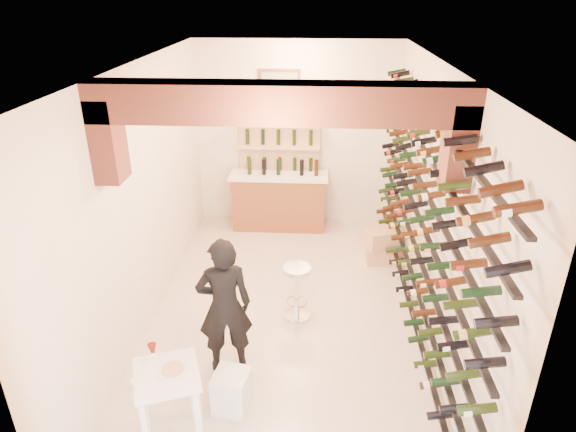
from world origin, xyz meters
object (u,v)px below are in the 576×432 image
(wine_rack, at_px, (415,211))
(crate_lower, at_px, (381,254))
(person, at_px, (224,306))
(chrome_barstool, at_px, (297,288))
(back_counter, at_px, (279,199))
(tasting_table, at_px, (168,385))
(white_stool, at_px, (232,391))

(wine_rack, height_order, crate_lower, wine_rack)
(wine_rack, height_order, person, wine_rack)
(wine_rack, bearing_deg, chrome_barstool, -179.24)
(back_counter, xyz_separation_m, crate_lower, (1.70, -1.18, -0.40))
(tasting_table, relative_size, chrome_barstool, 1.36)
(tasting_table, bearing_deg, chrome_barstool, 41.90)
(back_counter, bearing_deg, tasting_table, -97.90)
(back_counter, distance_m, crate_lower, 2.11)
(person, height_order, crate_lower, person)
(wine_rack, distance_m, chrome_barstool, 1.79)
(wine_rack, relative_size, crate_lower, 12.55)
(white_stool, bearing_deg, wine_rack, 39.47)
(wine_rack, relative_size, tasting_table, 5.70)
(person, relative_size, crate_lower, 3.61)
(wine_rack, xyz_separation_m, crate_lower, (-0.13, 1.47, -1.41))
(person, relative_size, chrome_barstool, 2.23)
(chrome_barstool, bearing_deg, wine_rack, 0.76)
(wine_rack, height_order, back_counter, wine_rack)
(wine_rack, height_order, tasting_table, wine_rack)
(tasting_table, bearing_deg, wine_rack, 19.61)
(person, bearing_deg, chrome_barstool, -140.10)
(back_counter, relative_size, white_stool, 3.92)
(back_counter, xyz_separation_m, chrome_barstool, (0.43, -2.67, -0.11))
(back_counter, bearing_deg, wine_rack, -55.34)
(wine_rack, relative_size, person, 3.48)
(crate_lower, bearing_deg, back_counter, 145.19)
(person, xyz_separation_m, crate_lower, (2.01, 2.49, -0.68))
(tasting_table, bearing_deg, white_stool, 20.90)
(tasting_table, bearing_deg, back_counter, 61.92)
(tasting_table, distance_m, white_stool, 0.80)
(white_stool, bearing_deg, crate_lower, 59.08)
(back_counter, height_order, crate_lower, back_counter)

